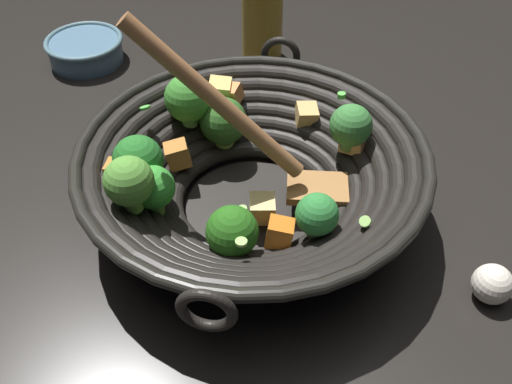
{
  "coord_description": "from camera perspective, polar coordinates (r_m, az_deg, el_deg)",
  "views": [
    {
      "loc": [
        0.21,
        -0.42,
        0.49
      ],
      "look_at": [
        0.0,
        0.0,
        0.03
      ],
      "focal_mm": 39.55,
      "sensor_mm": 36.0,
      "label": 1
    }
  ],
  "objects": [
    {
      "name": "wok",
      "position": [
        0.64,
        -0.64,
        2.13
      ],
      "size": [
        0.39,
        0.42,
        0.25
      ],
      "color": "black",
      "rests_on": "ground"
    },
    {
      "name": "garlic_bulb",
      "position": [
        0.63,
        22.79,
        -8.58
      ],
      "size": [
        0.04,
        0.04,
        0.04
      ],
      "primitive_type": "sphere",
      "color": "silver",
      "rests_on": "ground"
    },
    {
      "name": "prep_bowl",
      "position": [
        0.98,
        -16.88,
        13.68
      ],
      "size": [
        0.12,
        0.12,
        0.04
      ],
      "color": "slate",
      "rests_on": "ground"
    },
    {
      "name": "ground_plane",
      "position": [
        0.68,
        -0.33,
        -1.91
      ],
      "size": [
        4.0,
        4.0,
        0.0
      ],
      "primitive_type": "plane",
      "color": "black"
    },
    {
      "name": "cooking_oil_bottle",
      "position": [
        0.92,
        0.64,
        18.46
      ],
      "size": [
        0.07,
        0.07,
        0.22
      ],
      "color": "gold",
      "rests_on": "ground"
    }
  ]
}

